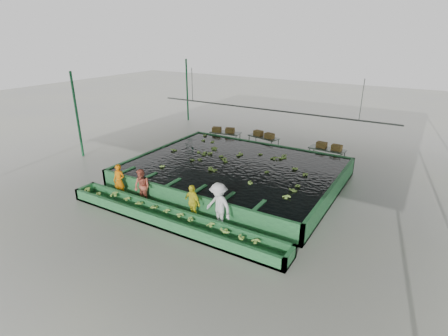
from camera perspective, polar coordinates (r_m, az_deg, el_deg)
The scene contains 21 objects.
ground at distance 16.61m, azimuth -0.89°, elevation -3.75°, with size 80.00×80.00×0.00m, color gray.
shed_roof at distance 15.17m, azimuth -1.00°, elevation 13.59°, with size 20.00×22.00×0.04m, color gray.
shed_posts at distance 15.71m, azimuth -0.94°, elevation 4.52°, with size 20.00×22.00×5.00m, color #185C31, non-canonical shape.
flotation_tank at distance 17.61m, azimuth 1.68°, elevation -0.64°, with size 10.00×8.00×0.90m, color #2B743C, non-canonical shape.
tank_water at distance 17.47m, azimuth 1.69°, elevation 0.57°, with size 9.70×7.70×0.00m, color black.
sorting_trough at distance 13.92m, azimuth -8.83°, elevation -8.19°, with size 10.00×1.00×0.50m, color #2B743C, non-canonical shape.
cableway_rail at distance 19.87m, azimuth 6.80°, elevation 9.48°, with size 0.08×0.08×14.00m, color #59605B.
rail_hanger_left at distance 22.19m, azimuth -5.22°, elevation 13.41°, with size 0.04×0.04×2.00m, color #59605B.
rail_hanger_right at distance 18.25m, azimuth 21.58°, elevation 10.29°, with size 0.04×0.04×2.00m, color #59605B.
worker_a at distance 16.47m, azimuth -16.73°, elevation -2.02°, with size 0.56×0.37×1.54m, color orange.
worker_b at distance 15.52m, azimuth -13.23°, elevation -3.03°, with size 0.77×0.60×1.59m, color #C35C45.
worker_c at distance 13.94m, azimuth -5.20°, elevation -5.61°, with size 0.88×0.37×1.51m, color #FFF52F.
worker_d at distance 13.24m, azimuth -0.89°, elevation -6.20°, with size 1.20×0.69×1.86m, color white.
packing_table_left at distance 23.09m, azimuth 0.21°, elevation 4.79°, with size 1.99×0.79×0.90m, color #59605B, non-canonical shape.
packing_table_mid at distance 22.27m, azimuth 6.45°, elevation 4.02°, with size 1.98×0.79×0.90m, color #59605B, non-canonical shape.
packing_table_right at distance 20.68m, azimuth 16.39°, elevation 1.88°, with size 1.99×0.80×0.91m, color #59605B, non-canonical shape.
box_stack_left at distance 22.94m, azimuth -0.11°, elevation 5.86°, with size 1.45×0.40×0.31m, color brown, non-canonical shape.
box_stack_mid at distance 22.09m, azimuth 6.50°, elevation 5.10°, with size 1.43×0.39×0.31m, color brown, non-canonical shape.
box_stack_right at distance 20.52m, azimuth 16.74°, elevation 3.03°, with size 1.42×0.39×0.31m, color brown, non-canonical shape.
floating_bananas at distance 18.13m, azimuth 2.94°, elevation 1.34°, with size 8.57×5.84×0.12m, color #92C34C, non-canonical shape.
trough_bananas at distance 13.85m, azimuth -8.86°, elevation -7.65°, with size 9.71×0.65×0.13m, color #92C34C, non-canonical shape.
Camera 1 is at (7.97, -12.74, 7.08)m, focal length 28.00 mm.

